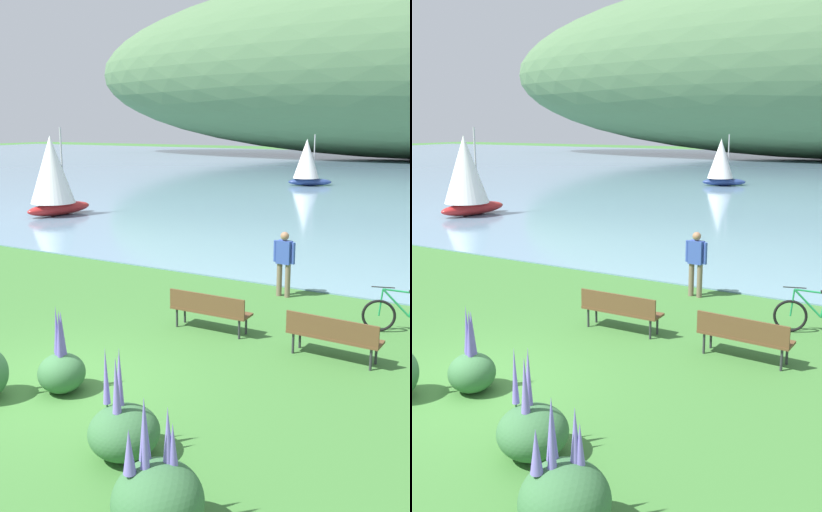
{
  "view_description": "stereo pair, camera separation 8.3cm",
  "coord_description": "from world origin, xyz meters",
  "views": [
    {
      "loc": [
        6.75,
        -6.88,
        4.4
      ],
      "look_at": [
        -0.66,
        6.04,
        1.0
      ],
      "focal_mm": 40.74,
      "sensor_mm": 36.0,
      "label": 1
    },
    {
      "loc": [
        6.82,
        -6.83,
        4.4
      ],
      "look_at": [
        -0.66,
        6.04,
        1.0
      ],
      "focal_mm": 40.74,
      "sensor_mm": 36.0,
      "label": 2
    }
  ],
  "objects": [
    {
      "name": "park_bench_near_camera",
      "position": [
        0.9,
        3.5,
        0.52
      ],
      "size": [
        1.8,
        0.5,
        0.88
      ],
      "color": "brown",
      "rests_on": "ground"
    },
    {
      "name": "park_bench_further_along",
      "position": [
        3.7,
        3.31,
        0.52
      ],
      "size": [
        1.82,
        0.55,
        0.88
      ],
      "color": "brown",
      "rests_on": "ground"
    },
    {
      "name": "sailboat_mid_bay",
      "position": [
        -7.73,
        33.0,
        1.75
      ],
      "size": [
        3.15,
        2.46,
        3.62
      ],
      "color": "navy",
      "rests_on": "bay_water"
    },
    {
      "name": "person_at_shoreline",
      "position": [
        1.29,
        6.75,
        0.98
      ],
      "size": [
        0.61,
        0.25,
        1.71
      ],
      "color": "#72604C",
      "rests_on": "ground"
    },
    {
      "name": "echium_bush_beside_closest",
      "position": [
        0.17,
        -0.24,
        0.41
      ],
      "size": [
        0.79,
        0.79,
        1.51
      ],
      "color": "#386B3D",
      "rests_on": "ground"
    },
    {
      "name": "ground_plane",
      "position": [
        0.0,
        0.0,
        0.0
      ],
      "size": [
        200.0,
        200.0,
        0.0
      ],
      "primitive_type": "plane",
      "color": "#3D7533"
    },
    {
      "name": "bicycle_leaning_near_bench",
      "position": [
        4.58,
        5.47,
        0.4
      ],
      "size": [
        1.71,
        0.59,
        1.01
      ],
      "color": "black",
      "rests_on": "ground"
    },
    {
      "name": "echium_bush_mid_cluster",
      "position": [
        3.57,
        -2.36,
        0.47
      ],
      "size": [
        1.02,
        1.02,
        1.56
      ],
      "color": "#386B3D",
      "rests_on": "ground"
    },
    {
      "name": "echium_bush_closest_to_camera",
      "position": [
        2.28,
        -1.28,
        0.39
      ],
      "size": [
        0.98,
        0.98,
        1.54
      ],
      "color": "#386B3D",
      "rests_on": "ground"
    },
    {
      "name": "sailboat_nearest_to_shore",
      "position": [
        -13.49,
        13.72,
        2.01
      ],
      "size": [
        2.47,
        3.69,
        4.19
      ],
      "color": "#B22323",
      "rests_on": "bay_water"
    }
  ]
}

